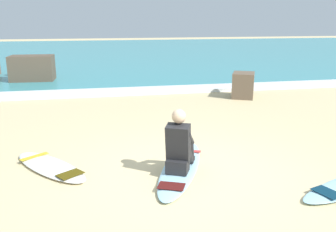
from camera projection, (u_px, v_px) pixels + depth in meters
ground_plane at (190, 175)px, 5.50m from camera, size 80.00×80.00×0.00m
sea at (113, 53)px, 24.58m from camera, size 80.00×28.00×0.10m
breaking_foam at (138, 91)px, 11.61m from camera, size 80.00×0.90×0.11m
surfboard_main at (181, 167)px, 5.70m from camera, size 1.40×2.36×0.08m
surfer_seated at (179, 146)px, 5.45m from camera, size 0.60×0.77×0.95m
surfboard_spare_near at (50, 166)px, 5.74m from camera, size 1.46×1.73×0.08m
shoreline_rock at (243, 85)px, 10.85m from camera, size 0.90×0.99×0.74m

